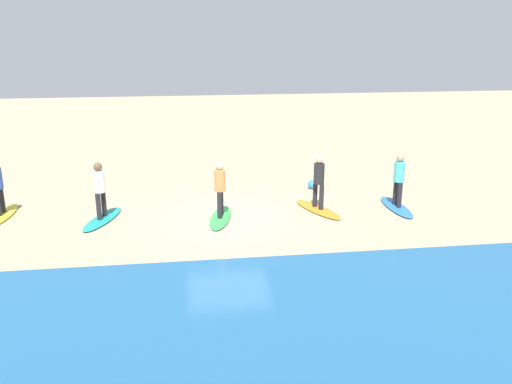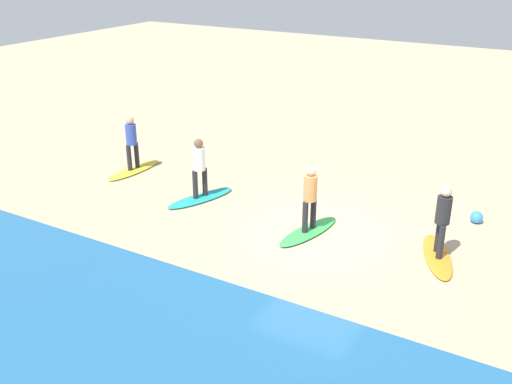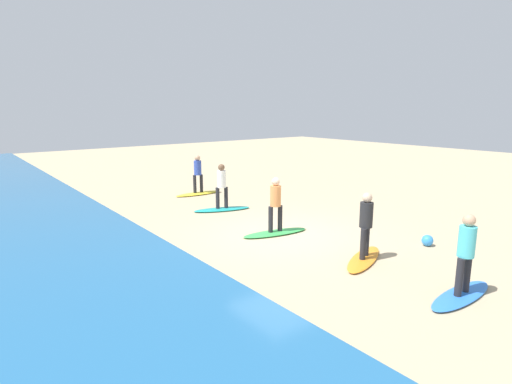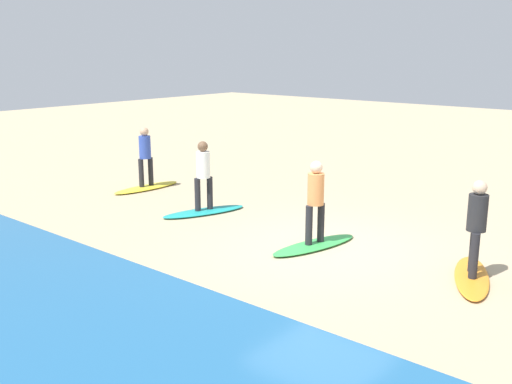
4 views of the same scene
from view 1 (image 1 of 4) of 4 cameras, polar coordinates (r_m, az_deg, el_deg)
ground_plane at (r=15.55m, az=-3.10°, el=-2.83°), size 60.00×60.00×0.00m
surfboard_blue at (r=16.91m, az=14.97°, el=-1.57°), size 0.60×2.11×0.09m
surfer_blue at (r=16.63m, az=15.23°, el=1.66°), size 0.32×0.46×1.64m
surfboard_orange at (r=16.24m, az=6.71°, el=-1.87°), size 1.33×2.15×0.09m
surfer_orange at (r=15.95m, az=6.83°, el=1.50°), size 0.32×0.44×1.64m
surfboard_green at (r=15.48m, az=-3.85°, el=-2.77°), size 0.98×2.17×0.09m
surfer_green at (r=15.16m, az=-3.93°, el=0.75°), size 0.32×0.45×1.64m
surfboard_teal at (r=15.96m, az=-16.29°, el=-2.82°), size 1.21×2.17×0.09m
surfer_teal at (r=15.66m, az=-16.59°, el=0.59°), size 0.32×0.44×1.64m
surfboard_yellow at (r=17.35m, az=-25.81°, el=-2.28°), size 0.67×2.13×0.09m
beach_ball at (r=18.40m, az=6.12°, el=0.82°), size 0.31×0.31×0.31m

